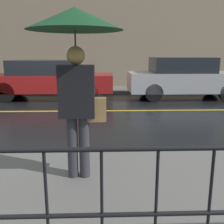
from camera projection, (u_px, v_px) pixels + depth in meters
name	position (u px, v px, depth m)	size (l,w,h in m)	color
ground_plane	(43.00, 111.00, 7.84)	(80.00, 80.00, 0.00)	black
sidewalk_far	(64.00, 90.00, 12.04)	(28.00, 1.73, 0.11)	slate
lane_marking	(43.00, 111.00, 7.84)	(25.20, 0.12, 0.01)	gold
building_storefront	(64.00, 24.00, 12.37)	(28.00, 0.30, 6.12)	gray
pedestrian	(76.00, 42.00, 3.10)	(1.14, 1.14, 2.11)	#333338
car_red	(49.00, 79.00, 9.85)	(4.67, 1.71, 1.46)	maroon
car_silver	(184.00, 78.00, 10.01)	(4.33, 1.72, 1.55)	#B2B5BA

